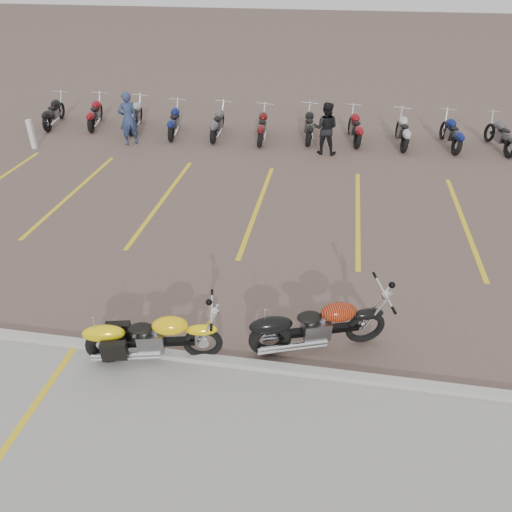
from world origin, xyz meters
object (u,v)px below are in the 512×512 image
(yellow_cruiser, at_px, (151,339))
(bollard, at_px, (32,134))
(person_b, at_px, (326,128))
(flame_cruiser, at_px, (314,326))
(person_a, at_px, (128,119))

(yellow_cruiser, height_order, bollard, bollard)
(bollard, bearing_deg, person_b, 6.85)
(flame_cruiser, xyz_separation_m, person_a, (-7.16, 9.48, 0.41))
(flame_cruiser, bearing_deg, yellow_cruiser, 175.85)
(yellow_cruiser, height_order, flame_cruiser, flame_cruiser)
(yellow_cruiser, xyz_separation_m, bollard, (-7.64, 9.27, 0.03))
(person_b, distance_m, bollard, 10.09)
(yellow_cruiser, relative_size, bollard, 2.29)
(person_b, xyz_separation_m, bollard, (-10.01, -1.20, -0.36))
(yellow_cruiser, bearing_deg, person_a, 100.80)
(person_b, relative_size, bollard, 1.73)
(yellow_cruiser, height_order, person_b, person_b)
(yellow_cruiser, distance_m, bollard, 12.01)
(flame_cruiser, distance_m, person_b, 9.73)
(person_b, height_order, bollard, person_b)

